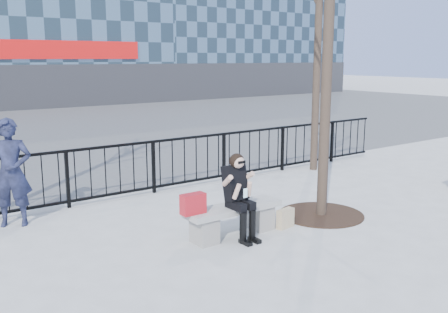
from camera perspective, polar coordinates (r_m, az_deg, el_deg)
ground at (r=8.01m, az=1.07°, el=-8.98°), size 120.00×120.00×0.00m
street_surface at (r=21.65m, az=-23.67°, el=2.95°), size 60.00×23.00×0.01m
railing at (r=10.31m, az=-9.03°, el=-1.31°), size 14.00×0.06×1.10m
tree_grate at (r=9.15m, az=11.05°, el=-6.51°), size 1.50×1.50×0.02m
bench_main at (r=7.91m, az=1.08°, el=-6.94°), size 1.65×0.46×0.49m
seated_woman at (r=7.68m, az=1.81°, el=-4.62°), size 0.50×0.64×1.34m
handbag at (r=7.42m, az=-3.55°, el=-5.42°), size 0.37×0.18×0.31m
shopping_bag at (r=8.36m, az=7.02°, el=-7.03°), size 0.35×0.17×0.32m
standing_man at (r=8.95m, az=-23.14°, el=-1.70°), size 0.78×0.67×1.81m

